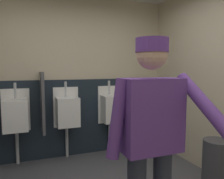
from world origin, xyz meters
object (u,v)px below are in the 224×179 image
(urinal_middle, at_px, (67,111))
(trash_bin, at_px, (217,167))
(urinal_right, at_px, (111,108))
(urinal_left, at_px, (16,115))
(person, at_px, (151,132))

(urinal_middle, bearing_deg, trash_bin, -48.59)
(urinal_middle, height_order, urinal_right, same)
(urinal_left, distance_m, person, 2.36)
(urinal_left, xyz_separation_m, person, (0.99, -2.13, 0.21))
(urinal_left, bearing_deg, urinal_middle, 0.00)
(urinal_right, distance_m, person, 2.20)
(urinal_middle, xyz_separation_m, trash_bin, (1.43, -1.62, -0.46))
(urinal_left, xyz_separation_m, trash_bin, (2.18, -1.62, -0.46))
(urinal_right, bearing_deg, person, -103.41)
(urinal_middle, distance_m, trash_bin, 2.21)
(urinal_left, height_order, person, person)
(urinal_left, bearing_deg, urinal_right, 0.00)
(urinal_left, relative_size, trash_bin, 1.96)
(urinal_left, distance_m, urinal_right, 1.50)
(urinal_left, bearing_deg, trash_bin, -36.66)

